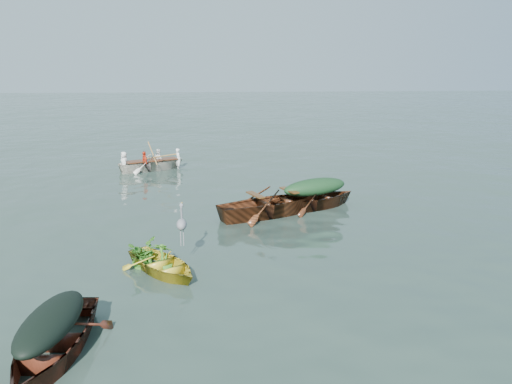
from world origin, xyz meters
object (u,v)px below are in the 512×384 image
(yellow_dinghy, at_px, (163,273))
(heron, at_px, (182,230))
(open_wooden_boat, at_px, (272,215))
(dark_covered_boat, at_px, (54,357))
(green_tarp_boat, at_px, (314,208))
(rowed_boat, at_px, (152,170))

(yellow_dinghy, distance_m, heron, 0.97)
(open_wooden_boat, bearing_deg, dark_covered_boat, 125.82)
(green_tarp_boat, bearing_deg, rowed_boat, 17.95)
(green_tarp_boat, distance_m, rowed_boat, 8.31)
(dark_covered_boat, bearing_deg, green_tarp_boat, 59.71)
(open_wooden_boat, bearing_deg, green_tarp_boat, -89.25)
(heron, bearing_deg, open_wooden_boat, 18.23)
(yellow_dinghy, height_order, open_wooden_boat, open_wooden_boat)
(dark_covered_boat, distance_m, rowed_boat, 13.70)
(open_wooden_boat, relative_size, heron, 5.05)
(green_tarp_boat, distance_m, heron, 5.65)
(yellow_dinghy, xyz_separation_m, heron, (0.41, 0.37, 0.80))
(green_tarp_boat, height_order, open_wooden_boat, open_wooden_boat)
(heron, bearing_deg, yellow_dinghy, -174.81)
(green_tarp_boat, distance_m, open_wooden_boat, 1.49)
(yellow_dinghy, height_order, rowed_boat, rowed_boat)
(green_tarp_boat, bearing_deg, open_wooden_boat, 90.00)
(dark_covered_boat, xyz_separation_m, green_tarp_boat, (5.50, 7.53, 0.00))
(rowed_boat, height_order, heron, heron)
(yellow_dinghy, distance_m, open_wooden_boat, 4.80)
(yellow_dinghy, relative_size, open_wooden_boat, 0.57)
(dark_covered_boat, distance_m, green_tarp_boat, 9.32)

